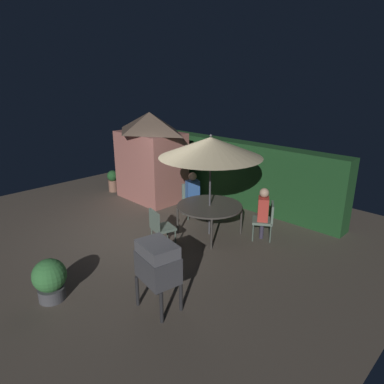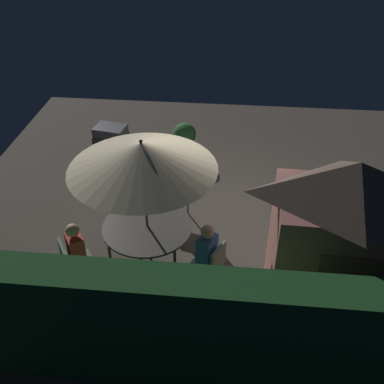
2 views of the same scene
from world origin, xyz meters
name	(u,v)px [view 1 (image 1 of 2)]	position (x,y,z in m)	size (l,w,h in m)	color
ground_plane	(139,235)	(0.00, 0.00, 0.00)	(11.00, 11.00, 0.00)	brown
hedge_backdrop	(229,171)	(0.00, 3.50, 0.95)	(7.22, 0.53, 1.89)	#1E4C23
garden_shed	(151,156)	(-1.88, 1.98, 1.37)	(2.14, 1.47, 2.69)	#B26B60
patio_table	(210,207)	(1.19, 1.26, 0.71)	(1.57, 1.57, 0.75)	#47423D
patio_umbrella	(211,147)	(1.19, 1.26, 2.16)	(2.40, 2.40, 2.45)	#4C4C51
bbq_grill	(158,263)	(2.49, -1.47, 0.85)	(0.78, 0.62, 1.20)	#47474C
chair_near_shed	(266,218)	(2.31, 2.00, 0.52)	(0.64, 0.64, 0.90)	slate
chair_far_side	(192,198)	(0.04, 1.81, 0.52)	(0.62, 0.62, 0.90)	slate
chair_toward_hedge	(160,226)	(0.85, -0.03, 0.52)	(0.56, 0.57, 0.90)	slate
potted_plant_by_shed	(113,180)	(-3.35, 1.49, 0.38)	(0.36, 0.36, 0.71)	#936651
potted_plant_by_grill	(50,279)	(0.98, -2.62, 0.40)	(0.58, 0.58, 0.76)	#4C4C51
person_in_red	(263,208)	(2.24, 1.95, 0.78)	(0.39, 0.42, 1.26)	#CC3D33
person_in_blue	(193,189)	(0.11, 1.77, 0.78)	(0.36, 0.41, 1.26)	#3866B2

